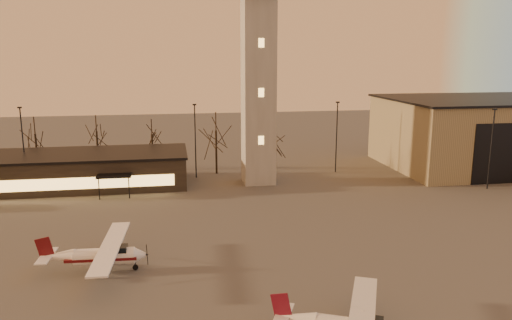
{
  "coord_description": "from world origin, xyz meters",
  "views": [
    {
      "loc": [
        -11.04,
        -33.15,
        16.7
      ],
      "look_at": [
        -3.2,
        13.0,
        6.71
      ],
      "focal_mm": 35.0,
      "sensor_mm": 36.0,
      "label": 1
    }
  ],
  "objects_px": {
    "terminal": "(87,169)",
    "cessna_rear": "(106,259)",
    "hangar": "(490,132)",
    "control_tower": "(258,57)"
  },
  "relations": [
    {
      "from": "terminal",
      "to": "cessna_rear",
      "type": "distance_m",
      "value": 27.86
    },
    {
      "from": "hangar",
      "to": "terminal",
      "type": "bearing_deg",
      "value": -178.03
    },
    {
      "from": "control_tower",
      "to": "hangar",
      "type": "xyz_separation_m",
      "value": [
        36.0,
        3.98,
        -11.17
      ]
    },
    {
      "from": "hangar",
      "to": "terminal",
      "type": "distance_m",
      "value": 58.11
    },
    {
      "from": "control_tower",
      "to": "terminal",
      "type": "height_order",
      "value": "control_tower"
    },
    {
      "from": "cessna_rear",
      "to": "control_tower",
      "type": "bearing_deg",
      "value": 60.17
    },
    {
      "from": "hangar",
      "to": "cessna_rear",
      "type": "xyz_separation_m",
      "value": [
        -52.46,
        -29.28,
        -4.11
      ]
    },
    {
      "from": "control_tower",
      "to": "cessna_rear",
      "type": "distance_m",
      "value": 33.83
    },
    {
      "from": "control_tower",
      "to": "terminal",
      "type": "bearing_deg",
      "value": 174.85
    },
    {
      "from": "hangar",
      "to": "terminal",
      "type": "relative_size",
      "value": 1.2
    }
  ]
}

